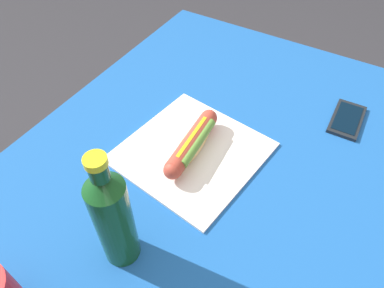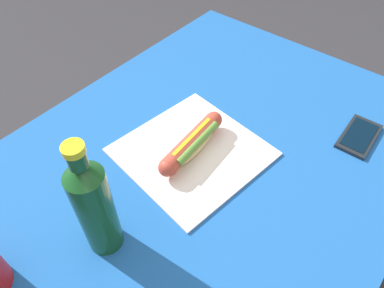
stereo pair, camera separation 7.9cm
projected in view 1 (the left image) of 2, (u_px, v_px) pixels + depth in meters
name	position (u px, v px, depth m)	size (l,w,h in m)	color
dining_table	(195.00, 204.00, 0.88)	(1.22, 0.82, 0.75)	brown
paper_wrapper	(192.00, 152.00, 0.81)	(0.29, 0.29, 0.01)	silver
hot_dog	(192.00, 143.00, 0.79)	(0.22, 0.06, 0.05)	#DBB26B
cell_phone	(347.00, 119.00, 0.89)	(0.13, 0.07, 0.01)	black
soda_bottle	(113.00, 218.00, 0.57)	(0.06, 0.06, 0.26)	#14471E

